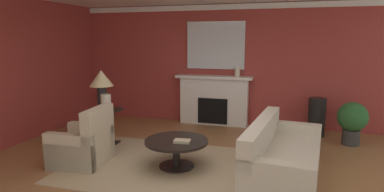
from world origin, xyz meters
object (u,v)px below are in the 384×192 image
object	(u,v)px
sofa	(282,160)
side_table	(104,125)
table_lamp	(101,82)
potted_plant	(352,120)
vase_tall_corner	(317,117)
vase_on_side_table	(106,103)
vase_mantel_right	(237,72)
fireplace	(214,101)
mantel_mirror	(216,45)
coffee_table	(176,147)
armchair_near_window	(83,146)

from	to	relation	value
sofa	side_table	world-z (taller)	sofa
table_lamp	potted_plant	distance (m)	4.81
side_table	vase_tall_corner	distance (m)	4.34
vase_on_side_table	vase_mantel_right	xyz separation A→B (m)	(2.07, 2.18, 0.42)
table_lamp	vase_tall_corner	distance (m)	4.42
fireplace	mantel_mirror	bearing A→B (deg)	90.00
fireplace	vase_on_side_table	size ratio (longest dim) A/B	5.63
vase_on_side_table	coffee_table	bearing A→B (deg)	-18.20
armchair_near_window	vase_tall_corner	size ratio (longest dim) A/B	1.18
armchair_near_window	vase_tall_corner	bearing A→B (deg)	36.01
fireplace	table_lamp	bearing A→B (deg)	-128.49
coffee_table	vase_on_side_table	distance (m)	1.70
mantel_mirror	side_table	size ratio (longest dim) A/B	1.95
potted_plant	mantel_mirror	bearing A→B (deg)	163.63
armchair_near_window	vase_on_side_table	distance (m)	0.97
coffee_table	potted_plant	distance (m)	3.50
sofa	coffee_table	size ratio (longest dim) A/B	2.19
sofa	coffee_table	bearing A→B (deg)	-179.39
mantel_mirror	potted_plant	distance (m)	3.29
vase_on_side_table	potted_plant	bearing A→B (deg)	18.87
mantel_mirror	sofa	xyz separation A→B (m)	(1.62, -2.83, -1.57)
sofa	vase_on_side_table	size ratio (longest dim) A/B	6.85
fireplace	sofa	distance (m)	3.17
mantel_mirror	sofa	distance (m)	3.62
side_table	table_lamp	distance (m)	0.82
table_lamp	vase_tall_corner	size ratio (longest dim) A/B	0.93
side_table	vase_mantel_right	bearing A→B (deg)	42.75
coffee_table	vase_on_side_table	size ratio (longest dim) A/B	3.13
vase_tall_corner	coffee_table	bearing A→B (deg)	-132.88
sofa	side_table	distance (m)	3.35
mantel_mirror	vase_on_side_table	xyz separation A→B (m)	(-1.52, -2.35, -1.01)
coffee_table	potted_plant	world-z (taller)	potted_plant
vase_mantel_right	vase_tall_corner	bearing A→B (deg)	-8.26
side_table	vase_on_side_table	size ratio (longest dim) A/B	2.19
sofa	vase_tall_corner	size ratio (longest dim) A/B	2.72
side_table	vase_mantel_right	world-z (taller)	vase_mantel_right
vase_tall_corner	vase_mantel_right	xyz separation A→B (m)	(-1.72, 0.25, 0.88)
armchair_near_window	coffee_table	bearing A→B (deg)	11.18
vase_mantel_right	side_table	bearing A→B (deg)	-137.25
mantel_mirror	table_lamp	bearing A→B (deg)	-126.95
fireplace	potted_plant	xyz separation A→B (m)	(2.87, -0.72, -0.06)
side_table	coffee_table	bearing A→B (deg)	-20.34
fireplace	potted_plant	world-z (taller)	fireplace
fireplace	vase_tall_corner	bearing A→B (deg)	-7.51
armchair_near_window	coffee_table	distance (m)	1.52
sofa	mantel_mirror	bearing A→B (deg)	119.68
mantel_mirror	side_table	distance (m)	3.15
mantel_mirror	table_lamp	xyz separation A→B (m)	(-1.67, -2.23, -0.64)
armchair_near_window	side_table	bearing A→B (deg)	101.91
fireplace	vase_mantel_right	world-z (taller)	vase_mantel_right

